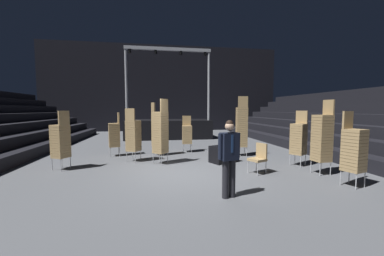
{
  "coord_description": "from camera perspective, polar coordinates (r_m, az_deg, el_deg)",
  "views": [
    {
      "loc": [
        -0.89,
        -6.97,
        2.0
      ],
      "look_at": [
        0.3,
        0.41,
        1.4
      ],
      "focal_mm": 21.37,
      "sensor_mm": 36.0,
      "label": 1
    }
  ],
  "objects": [
    {
      "name": "ground_plane",
      "position": [
        7.32,
        -1.82,
        -11.68
      ],
      "size": [
        22.0,
        30.0,
        0.1
      ],
      "primitive_type": "cube",
      "color": "#515459"
    },
    {
      "name": "chair_stack_front_left",
      "position": [
        10.03,
        -8.58,
        -0.31
      ],
      "size": [
        0.56,
        0.56,
        2.31
      ],
      "rotation": [
        0.0,
        0.0,
        5.03
      ],
      "color": "#B2B5BA",
      "rests_on": "ground_plane"
    },
    {
      "name": "chair_stack_rear_centre",
      "position": [
        9.11,
        -14.45,
        -1.69
      ],
      "size": [
        0.6,
        0.6,
        2.05
      ],
      "rotation": [
        0.0,
        0.0,
        5.77
      ],
      "color": "#B2B5BA",
      "rests_on": "ground_plane"
    },
    {
      "name": "chair_stack_rear_right",
      "position": [
        10.78,
        -1.26,
        -1.48
      ],
      "size": [
        0.47,
        0.47,
        1.71
      ],
      "rotation": [
        0.0,
        0.0,
        3.07
      ],
      "color": "#B2B5BA",
      "rests_on": "ground_plane"
    },
    {
      "name": "stage_riser",
      "position": [
        16.26,
        -5.98,
        0.12
      ],
      "size": [
        5.86,
        2.74,
        5.99
      ],
      "color": "black",
      "rests_on": "ground_plane"
    },
    {
      "name": "chair_stack_rear_left",
      "position": [
        9.01,
        25.05,
        -2.32
      ],
      "size": [
        0.61,
        0.61,
        1.96
      ],
      "rotation": [
        0.0,
        0.0,
        2.12
      ],
      "color": "#B2B5BA",
      "rests_on": "ground_plane"
    },
    {
      "name": "bleacher_bank_right",
      "position": [
        12.23,
        40.15,
        1.52
      ],
      "size": [
        5.25,
        24.0,
        3.15
      ],
      "rotation": [
        0.0,
        0.0,
        -1.57
      ],
      "color": "black",
      "rests_on": "ground_plane"
    },
    {
      "name": "chair_stack_aisle_right",
      "position": [
        8.48,
        -7.91,
        -0.9
      ],
      "size": [
        0.62,
        0.62,
        2.39
      ],
      "rotation": [
        0.0,
        0.0,
        0.87
      ],
      "color": "#B2B5BA",
      "rests_on": "ground_plane"
    },
    {
      "name": "chair_stack_mid_centre",
      "position": [
        8.12,
        29.71,
        -2.01
      ],
      "size": [
        0.47,
        0.47,
        2.31
      ],
      "rotation": [
        0.0,
        0.0,
        1.64
      ],
      "color": "#B2B5BA",
      "rests_on": "ground_plane"
    },
    {
      "name": "man_with_tie",
      "position": [
        5.24,
        9.29,
        -6.43
      ],
      "size": [
        0.57,
        0.32,
        1.77
      ],
      "rotation": [
        0.0,
        0.0,
        3.4
      ],
      "color": "black",
      "rests_on": "ground_plane"
    },
    {
      "name": "chair_stack_front_right",
      "position": [
        10.07,
        12.27,
        0.38
      ],
      "size": [
        0.5,
        0.5,
        2.56
      ],
      "rotation": [
        0.0,
        0.0,
        6.12
      ],
      "color": "#B2B5BA",
      "rests_on": "ground_plane"
    },
    {
      "name": "loose_chair_near_man",
      "position": [
        7.53,
        16.32,
        -6.83
      ],
      "size": [
        0.58,
        0.58,
        0.95
      ],
      "rotation": [
        0.0,
        0.0,
        1.99
      ],
      "color": "#B2B5BA",
      "rests_on": "ground_plane"
    },
    {
      "name": "equipment_road_case",
      "position": [
        8.81,
        7.63,
        -6.46
      ],
      "size": [
        1.07,
        0.93,
        0.63
      ],
      "primitive_type": "cube",
      "rotation": [
        0.0,
        0.0,
        0.45
      ],
      "color": "black",
      "rests_on": "ground_plane"
    },
    {
      "name": "chair_stack_mid_left",
      "position": [
        10.39,
        -18.79,
        -1.49
      ],
      "size": [
        0.54,
        0.54,
        1.88
      ],
      "rotation": [
        0.0,
        0.0,
        1.82
      ],
      "color": "#B2B5BA",
      "rests_on": "ground_plane"
    },
    {
      "name": "chair_stack_mid_right",
      "position": [
        7.27,
        35.36,
        -4.3
      ],
      "size": [
        0.55,
        0.55,
        1.96
      ],
      "rotation": [
        0.0,
        0.0,
        3.44
      ],
      "color": "#B2B5BA",
      "rests_on": "ground_plane"
    },
    {
      "name": "chair_stack_aisle_left",
      "position": [
        8.77,
        -29.96,
        -2.68
      ],
      "size": [
        0.59,
        0.59,
        1.96
      ],
      "rotation": [
        0.0,
        0.0,
        1.09
      ],
      "color": "#B2B5BA",
      "rests_on": "ground_plane"
    },
    {
      "name": "arena_end_wall",
      "position": [
        22.08,
        -6.9,
        9.77
      ],
      "size": [
        22.0,
        0.3,
        8.0
      ],
      "primitive_type": "cube",
      "color": "black",
      "rests_on": "ground_plane"
    }
  ]
}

